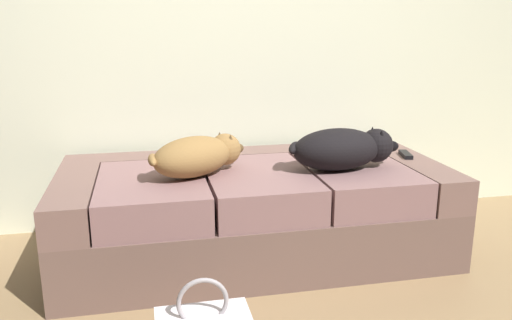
{
  "coord_description": "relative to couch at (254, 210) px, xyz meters",
  "views": [
    {
      "loc": [
        -0.54,
        -1.4,
        1.19
      ],
      "look_at": [
        0.0,
        1.08,
        0.52
      ],
      "focal_mm": 36.63,
      "sensor_mm": 36.0,
      "label": 1
    }
  ],
  "objects": [
    {
      "name": "tv_remote",
      "position": [
        0.87,
        0.03,
        0.25
      ],
      "size": [
        0.08,
        0.16,
        0.02
      ],
      "primitive_type": "cube",
      "rotation": [
        0.0,
        0.0,
        -0.23
      ],
      "color": "black",
      "rests_on": "couch"
    },
    {
      "name": "dog_tan",
      "position": [
        -0.29,
        -0.08,
        0.34
      ],
      "size": [
        0.53,
        0.42,
        0.19
      ],
      "color": "olive",
      "rests_on": "couch"
    },
    {
      "name": "dog_dark",
      "position": [
        0.43,
        -0.13,
        0.34
      ],
      "size": [
        0.62,
        0.29,
        0.21
      ],
      "color": "black",
      "rests_on": "couch"
    },
    {
      "name": "couch",
      "position": [
        0.0,
        0.0,
        0.0
      ],
      "size": [
        1.97,
        0.94,
        0.47
      ],
      "color": "brown",
      "rests_on": "ground"
    }
  ]
}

